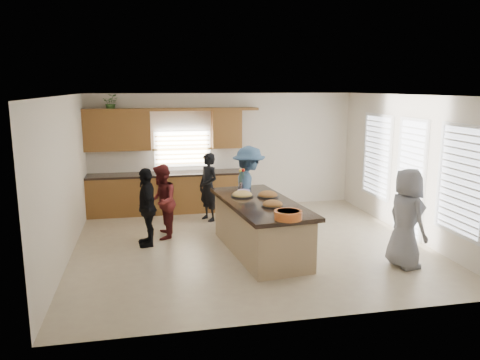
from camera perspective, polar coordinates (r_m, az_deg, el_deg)
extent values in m
plane|color=beige|center=(8.99, 1.20, -7.86)|extent=(6.50, 6.50, 0.00)
cube|color=silver|center=(11.54, -2.05, 3.58)|extent=(6.50, 0.02, 2.80)
cube|color=silver|center=(5.81, 7.79, -4.25)|extent=(6.50, 0.02, 2.80)
cube|color=silver|center=(8.53, -20.57, 0.12)|extent=(0.02, 6.00, 2.80)
cube|color=silver|center=(9.86, 20.00, 1.58)|extent=(0.02, 6.00, 2.80)
cube|color=white|center=(8.49, 1.28, 10.29)|extent=(6.50, 6.00, 0.02)
cube|color=brown|center=(11.26, -8.93, -1.66)|extent=(3.65, 0.62, 0.90)
cube|color=black|center=(11.16, -9.00, 0.71)|extent=(3.70, 0.65, 0.05)
cube|color=brown|center=(11.16, -14.74, 5.80)|extent=(1.50, 0.36, 0.90)
cube|color=brown|center=(11.31, -1.67, 6.23)|extent=(0.70, 0.36, 0.90)
cube|color=brown|center=(11.13, -8.24, 8.51)|extent=(4.05, 0.40, 0.06)
cube|color=brown|center=(11.37, -7.01, 3.77)|extent=(1.35, 0.08, 0.85)
cube|color=white|center=(10.96, 16.36, 2.85)|extent=(0.06, 1.10, 1.75)
cube|color=white|center=(9.80, 20.06, 0.18)|extent=(0.06, 0.85, 2.25)
cube|color=white|center=(8.54, 25.39, -0.08)|extent=(0.06, 1.10, 1.75)
cube|color=tan|center=(8.47, 2.47, -5.95)|extent=(1.27, 2.60, 0.88)
cube|color=black|center=(8.34, 2.50, -2.83)|extent=(1.45, 2.81, 0.07)
cube|color=black|center=(8.59, 2.45, -8.49)|extent=(1.19, 2.51, 0.08)
cylinder|color=black|center=(7.99, 3.99, -3.12)|extent=(0.38, 0.38, 0.02)
ellipsoid|color=#A47133|center=(7.99, 4.00, -3.00)|extent=(0.35, 0.35, 0.16)
cylinder|color=black|center=(8.67, 3.41, -1.96)|extent=(0.40, 0.40, 0.02)
ellipsoid|color=#A47133|center=(8.67, 3.41, -1.85)|extent=(0.36, 0.36, 0.16)
cylinder|color=black|center=(8.67, 0.28, -1.94)|extent=(0.41, 0.41, 0.02)
ellipsoid|color=#DAB75D|center=(8.67, 0.28, -1.83)|extent=(0.37, 0.37, 0.17)
cylinder|color=orange|center=(7.22, 5.89, -4.27)|extent=(0.43, 0.43, 0.13)
cylinder|color=beige|center=(7.21, 5.89, -3.91)|extent=(0.35, 0.35, 0.04)
cylinder|color=white|center=(7.53, 6.51, -3.82)|extent=(0.08, 0.08, 0.09)
cylinder|color=#BB96DB|center=(8.99, 0.47, -1.40)|extent=(0.24, 0.24, 0.04)
cylinder|color=silver|center=(9.32, 0.23, -0.65)|extent=(0.10, 0.10, 0.14)
imported|color=#3B6629|center=(11.13, -15.44, 9.06)|extent=(0.38, 0.34, 0.39)
imported|color=black|center=(10.41, -3.88, -0.86)|extent=(0.58, 0.66, 1.52)
imported|color=maroon|center=(9.29, -9.53, -2.63)|extent=(0.63, 0.77, 1.47)
imported|color=black|center=(8.92, -11.28, -3.24)|extent=(0.44, 0.90, 1.49)
imported|color=#345171|center=(9.55, 1.09, -1.15)|extent=(0.75, 1.20, 1.78)
imported|color=slate|center=(8.16, 19.62, -4.43)|extent=(0.62, 0.87, 1.66)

